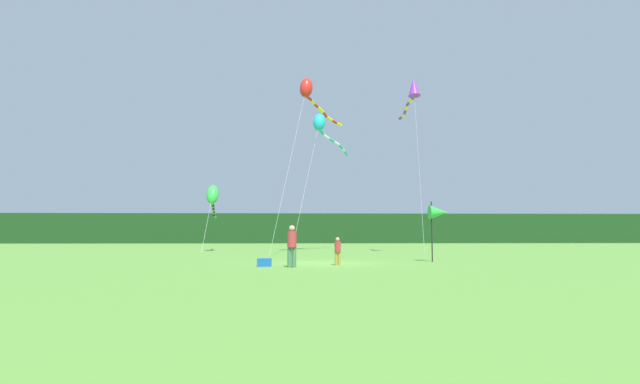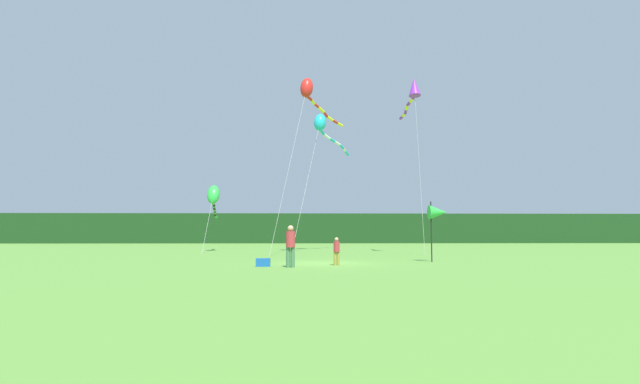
% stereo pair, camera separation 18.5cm
% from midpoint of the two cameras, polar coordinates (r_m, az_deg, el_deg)
% --- Properties ---
extents(ground_plane, '(120.00, 120.00, 0.00)m').
position_cam_midpoint_polar(ground_plane, '(22.49, 0.37, -8.42)').
color(ground_plane, '#5B9338').
extents(distant_treeline, '(108.00, 3.18, 4.07)m').
position_cam_midpoint_polar(distant_treeline, '(67.43, -1.40, -4.32)').
color(distant_treeline, '#193D19').
rests_on(distant_treeline, ground).
extents(person_adult, '(0.38, 0.38, 1.71)m').
position_cam_midpoint_polar(person_adult, '(19.81, -3.61, -6.13)').
color(person_adult, '#3F724C').
rests_on(person_adult, ground).
extents(person_child, '(0.27, 0.27, 1.21)m').
position_cam_midpoint_polar(person_child, '(21.14, 1.84, -6.82)').
color(person_child, olive).
rests_on(person_child, ground).
extents(cooler_box, '(0.59, 0.31, 0.34)m').
position_cam_midpoint_polar(cooler_box, '(20.48, -6.84, -8.26)').
color(cooler_box, '#1959B2').
rests_on(cooler_box, ground).
extents(banner_flag_pole, '(0.90, 0.70, 2.93)m').
position_cam_midpoint_polar(banner_flag_pole, '(24.31, 13.58, -2.40)').
color(banner_flag_pole, black).
rests_on(banner_flag_pole, ground).
extents(kite_green, '(1.11, 7.80, 5.19)m').
position_cam_midpoint_polar(kite_green, '(37.84, -12.69, -0.54)').
color(kite_green, '#B2B2B2').
rests_on(kite_green, ground).
extents(kite_cyan, '(4.82, 9.11, 10.89)m').
position_cam_midpoint_polar(kite_cyan, '(38.61, 0.05, 7.82)').
color(kite_cyan, '#B2B2B2').
rests_on(kite_cyan, ground).
extents(kite_purple, '(0.87, 5.39, 11.97)m').
position_cam_midpoint_polar(kite_purple, '(34.33, 10.74, 11.66)').
color(kite_purple, '#B2B2B2').
rests_on(kite_purple, ground).
extents(kite_red, '(5.19, 8.66, 12.37)m').
position_cam_midpoint_polar(kite_red, '(34.93, -1.45, 11.70)').
color(kite_red, '#B2B2B2').
rests_on(kite_red, ground).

